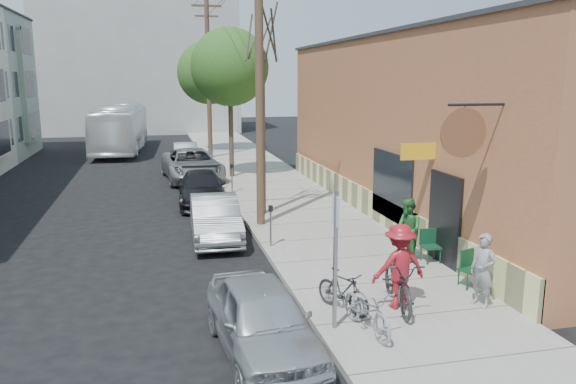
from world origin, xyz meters
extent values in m
plane|color=black|center=(0.00, 0.00, 0.00)|extent=(120.00, 120.00, 0.00)
cube|color=#99988D|center=(4.25, 11.00, 0.07)|extent=(4.50, 58.00, 0.15)
cube|color=#A25E3C|center=(9.00, 5.00, 3.25)|extent=(5.00, 20.00, 6.50)
cube|color=#2B2B2D|center=(9.00, 5.00, 6.55)|extent=(5.20, 20.20, 0.12)
cube|color=#E2E08D|center=(6.48, 5.00, 0.55)|extent=(0.10, 20.00, 1.10)
cube|color=black|center=(6.47, -1.00, 1.30)|extent=(0.10, 1.60, 2.60)
cube|color=black|center=(6.47, 2.50, 1.60)|extent=(0.08, 3.00, 2.20)
cylinder|color=brown|center=(5.55, -3.20, 3.90)|extent=(1.10, 0.06, 1.10)
cube|color=gold|center=(6.00, -0.20, 3.10)|extent=(1.00, 0.08, 0.45)
cube|color=#929F87|center=(-9.25, 26.00, 4.50)|extent=(1.10, 3.20, 7.00)
cube|color=#A09F9B|center=(-2.00, 42.00, 6.00)|extent=(18.00, 8.00, 12.00)
cube|color=slate|center=(2.35, -4.18, 1.55)|extent=(0.07, 0.07, 2.80)
cube|color=silver|center=(2.35, -4.18, 2.55)|extent=(0.02, 0.45, 0.60)
cylinder|color=slate|center=(2.25, 1.59, 0.70)|extent=(0.06, 0.06, 1.10)
cylinder|color=black|center=(2.25, 1.59, 1.30)|extent=(0.14, 0.14, 0.18)
cylinder|color=slate|center=(2.25, 9.93, 0.70)|extent=(0.06, 0.06, 1.10)
cylinder|color=black|center=(2.25, 9.93, 1.30)|extent=(0.14, 0.14, 0.18)
cylinder|color=#503A28|center=(2.45, 4.23, 5.15)|extent=(0.28, 0.28, 10.00)
cylinder|color=#503A28|center=(2.45, 21.34, 5.15)|extent=(0.28, 0.28, 10.00)
cube|color=#503A28|center=(2.45, 21.34, 9.35)|extent=(1.80, 0.12, 0.12)
cube|color=#503A28|center=(2.45, 21.34, 8.75)|extent=(1.40, 0.10, 0.10)
cylinder|color=#44392C|center=(2.80, 5.70, 3.07)|extent=(0.24, 0.24, 5.83)
cylinder|color=#44392C|center=(2.80, 14.02, 2.72)|extent=(0.24, 0.24, 5.14)
sphere|color=#315F21|center=(2.80, 14.02, 5.61)|extent=(3.85, 3.85, 3.85)
cylinder|color=#44392C|center=(2.80, 24.53, 2.64)|extent=(0.24, 0.24, 4.98)
sphere|color=#315F21|center=(2.80, 24.53, 5.44)|extent=(4.24, 4.24, 4.24)
imported|color=gray|center=(5.83, -3.86, 0.97)|extent=(0.57, 0.70, 1.64)
imported|color=#2C7037|center=(5.58, -0.64, 1.03)|extent=(0.71, 0.88, 1.76)
imported|color=maroon|center=(4.02, -3.51, 1.08)|extent=(1.24, 0.76, 1.87)
imported|color=black|center=(4.02, -3.51, 0.72)|extent=(1.13, 2.26, 1.14)
imported|color=black|center=(2.78, -3.44, 0.61)|extent=(1.06, 1.56, 0.91)
imported|color=gray|center=(2.92, -4.49, 0.61)|extent=(0.87, 1.83, 0.92)
imported|color=#B1B4B9|center=(0.80, -4.62, 0.68)|extent=(1.93, 4.12, 1.36)
imported|color=#9BA0A2|center=(0.78, 3.19, 0.69)|extent=(1.60, 4.25, 1.39)
imported|color=black|center=(0.80, 8.44, 0.66)|extent=(2.07, 4.62, 1.31)
imported|color=#94949B|center=(0.80, 14.06, 0.79)|extent=(3.07, 5.89, 1.58)
imported|color=gray|center=(0.80, 19.39, 0.65)|extent=(1.45, 3.98, 1.31)
imported|color=white|center=(-3.25, 26.82, 1.63)|extent=(3.48, 11.86, 3.26)
camera|label=1|loc=(-0.99, -14.16, 5.06)|focal=35.00mm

